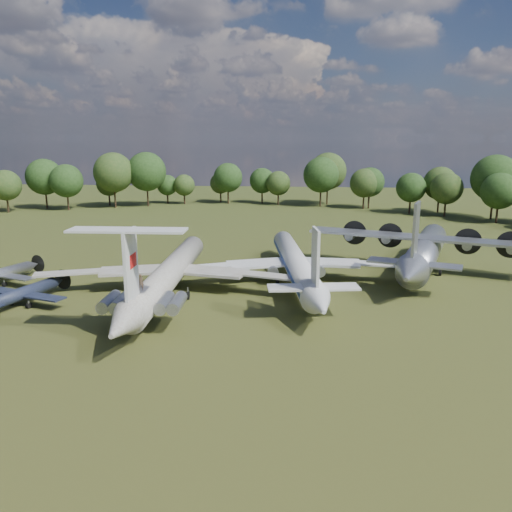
# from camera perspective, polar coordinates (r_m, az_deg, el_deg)

# --- Properties ---
(ground) EXTENTS (300.00, 300.00, 0.00)m
(ground) POSITION_cam_1_polar(r_m,az_deg,el_deg) (70.24, -9.77, -3.52)
(ground) COLOR #233E14
(ground) RESTS_ON ground
(il62_airliner) EXTENTS (37.48, 47.87, 4.58)m
(il62_airliner) POSITION_cam_1_polar(r_m,az_deg,el_deg) (66.20, -9.83, -2.50)
(il62_airliner) COLOR silver
(il62_airliner) RESTS_ON ground
(tu104_jet) EXTENTS (40.18, 49.63, 4.51)m
(tu104_jet) POSITION_cam_1_polar(r_m,az_deg,el_deg) (70.73, 4.54, -1.35)
(tu104_jet) COLOR white
(tu104_jet) RESTS_ON ground
(an12_transport) EXTENTS (47.63, 50.27, 5.34)m
(an12_transport) POSITION_cam_1_polar(r_m,az_deg,el_deg) (80.50, 18.67, 0.09)
(an12_transport) COLOR #9FA2A7
(an12_transport) RESTS_ON ground
(small_prop_west) EXTENTS (15.85, 18.64, 2.33)m
(small_prop_west) POSITION_cam_1_polar(r_m,az_deg,el_deg) (67.66, -25.25, -4.25)
(small_prop_west) COLOR black
(small_prop_west) RESTS_ON ground
(person_on_il62) EXTENTS (0.76, 0.64, 1.76)m
(person_on_il62) POSITION_cam_1_polar(r_m,az_deg,el_deg) (53.44, -13.05, -2.94)
(person_on_il62) COLOR #976E4C
(person_on_il62) RESTS_ON il62_airliner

